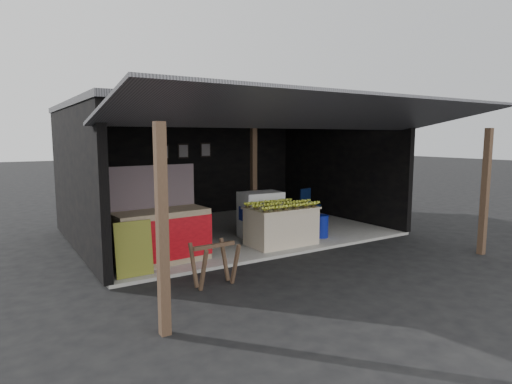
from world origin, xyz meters
TOP-DOWN VIEW (x-y plane):
  - ground at (0.00, 0.00)m, footprint 80.00×80.00m
  - concrete_slab at (0.00, 2.50)m, footprint 7.00×5.00m
  - shophouse at (0.00, 2.82)m, footprint 7.40×7.29m
  - banana_table at (0.23, 0.68)m, footprint 1.46×0.91m
  - banana_pile at (0.23, 0.68)m, footprint 1.34×0.81m
  - white_crate at (0.24, 1.49)m, footprint 0.97×0.69m
  - neighbor_stall at (-2.37, 0.81)m, footprint 1.75×0.88m
  - green_signboard at (-3.03, 0.26)m, footprint 0.61×0.14m
  - sawhorse at (-2.06, -0.73)m, footprint 0.71×0.62m
  - water_barrel at (1.37, 0.72)m, footprint 0.33×0.33m
  - plastic_chair at (2.38, 2.43)m, footprint 0.49×0.49m
  - magenta_rug at (1.62, 2.07)m, footprint 1.54×1.06m
  - picture_frames at (-0.17, 4.89)m, footprint 1.62×0.04m

SIDE VIEW (x-z plane):
  - ground at x=0.00m, z-range 0.00..0.00m
  - concrete_slab at x=0.00m, z-range 0.00..0.06m
  - magenta_rug at x=1.62m, z-range 0.06..0.07m
  - water_barrel at x=1.37m, z-range 0.06..0.54m
  - sawhorse at x=-2.06m, z-range 0.09..0.77m
  - banana_table at x=0.23m, z-range 0.06..0.86m
  - green_signboard at x=-3.03m, z-range 0.06..0.97m
  - plastic_chair at x=2.38m, z-range 0.14..1.01m
  - white_crate at x=0.24m, z-range 0.06..1.09m
  - neighbor_stall at x=-2.37m, z-range -0.29..1.46m
  - banana_pile at x=0.23m, z-range 0.86..1.02m
  - picture_frames at x=-0.17m, z-range 1.70..2.16m
  - shophouse at x=0.00m, z-range 0.59..3.61m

